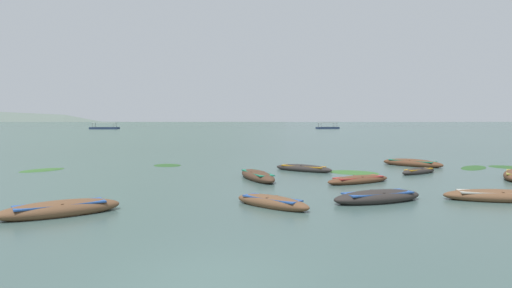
{
  "coord_description": "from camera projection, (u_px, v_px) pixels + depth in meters",
  "views": [
    {
      "loc": [
        1.22,
        -8.17,
        3.14
      ],
      "look_at": [
        -0.85,
        46.87,
        0.11
      ],
      "focal_mm": 30.02,
      "sensor_mm": 36.0,
      "label": 1
    }
  ],
  "objects": [
    {
      "name": "weed_patch_1",
      "position": [
        42.0,
        170.0,
        26.96
      ],
      "size": [
        2.83,
        3.23,
        0.14
      ],
      "primitive_type": "ellipsoid",
      "rotation": [
        0.0,
        0.0,
        1.01
      ],
      "color": "#38662D",
      "rests_on": "ground"
    },
    {
      "name": "rowboat_1",
      "position": [
        272.0,
        202.0,
        15.56
      ],
      "size": [
        3.1,
        2.76,
        0.52
      ],
      "color": "brown",
      "rests_on": "ground"
    },
    {
      "name": "rowboat_4",
      "position": [
        257.0,
        176.0,
        22.74
      ],
      "size": [
        2.59,
        4.3,
        0.61
      ],
      "color": "#4C3323",
      "rests_on": "ground"
    },
    {
      "name": "mountain_2",
      "position": [
        117.0,
        52.0,
        1763.79
      ],
      "size": [
        1626.58,
        1626.58,
        574.66
      ],
      "primitive_type": "cone",
      "color": "slate",
      "rests_on": "ground"
    },
    {
      "name": "rowboat_7",
      "position": [
        412.0,
        163.0,
        29.54
      ],
      "size": [
        4.0,
        3.87,
        0.61
      ],
      "color": "brown",
      "rests_on": "ground"
    },
    {
      "name": "rowboat_8",
      "position": [
        303.0,
        168.0,
        26.55
      ],
      "size": [
        3.81,
        2.98,
        0.52
      ],
      "color": "#2D2826",
      "rests_on": "ground"
    },
    {
      "name": "ground_plane",
      "position": [
        272.0,
        121.0,
        1505.04
      ],
      "size": [
        6000.0,
        6000.0,
        0.0
      ],
      "primitive_type": "plane",
      "color": "#425B56"
    },
    {
      "name": "ferry_1",
      "position": [
        328.0,
        128.0,
        159.85
      ],
      "size": [
        8.99,
        5.86,
        2.54
      ],
      "color": "navy",
      "rests_on": "ground"
    },
    {
      "name": "weed_patch_5",
      "position": [
        312.0,
        169.0,
        27.51
      ],
      "size": [
        2.35,
        3.02,
        0.14
      ],
      "primitive_type": "ellipsoid",
      "rotation": [
        0.0,
        0.0,
        1.61
      ],
      "color": "#38662D",
      "rests_on": "ground"
    },
    {
      "name": "weed_patch_3",
      "position": [
        353.0,
        173.0,
        25.74
      ],
      "size": [
        3.68,
        3.23,
        0.14
      ],
      "primitive_type": "ellipsoid",
      "rotation": [
        0.0,
        0.0,
        2.68
      ],
      "color": "#38662D",
      "rests_on": "ground"
    },
    {
      "name": "weed_patch_0",
      "position": [
        167.0,
        165.0,
        29.85
      ],
      "size": [
        2.7,
        2.69,
        0.14
      ],
      "primitive_type": "ellipsoid",
      "rotation": [
        0.0,
        0.0,
        2.39
      ],
      "color": "#2D5628",
      "rests_on": "ground"
    },
    {
      "name": "weed_patch_2",
      "position": [
        474.0,
        168.0,
        28.32
      ],
      "size": [
        3.17,
        3.71,
        0.14
      ],
      "primitive_type": "ellipsoid",
      "rotation": [
        0.0,
        0.0,
        0.96
      ],
      "color": "#2D5628",
      "rests_on": "ground"
    },
    {
      "name": "ferry_0",
      "position": [
        105.0,
        128.0,
        155.99
      ],
      "size": [
        10.22,
        4.84,
        2.54
      ],
      "color": "navy",
      "rests_on": "ground"
    },
    {
      "name": "mountain_3",
      "position": [
        351.0,
        95.0,
        1608.86
      ],
      "size": [
        790.07,
        790.07,
        200.61
      ],
      "primitive_type": "cone",
      "color": "slate",
      "rests_on": "ground"
    },
    {
      "name": "rowboat_9",
      "position": [
        60.0,
        209.0,
        14.2
      ],
      "size": [
        3.83,
        3.24,
        0.61
      ],
      "color": "brown",
      "rests_on": "ground"
    },
    {
      "name": "rowboat_0",
      "position": [
        499.0,
        196.0,
        16.77
      ],
      "size": [
        4.3,
        1.72,
        0.55
      ],
      "color": "brown",
      "rests_on": "ground"
    },
    {
      "name": "rowboat_3",
      "position": [
        378.0,
        197.0,
        16.52
      ],
      "size": [
        4.03,
        2.65,
        0.58
      ],
      "color": "#2D2826",
      "rests_on": "ground"
    },
    {
      "name": "rowboat_5",
      "position": [
        358.0,
        180.0,
        21.56
      ],
      "size": [
        3.83,
        2.86,
        0.47
      ],
      "color": "brown",
      "rests_on": "ground"
    },
    {
      "name": "weed_patch_4",
      "position": [
        509.0,
        167.0,
        28.61
      ],
      "size": [
        3.12,
        3.25,
        0.14
      ],
      "primitive_type": "ellipsoid",
      "rotation": [
        0.0,
        0.0,
        0.66
      ],
      "color": "#2D5628",
      "rests_on": "ground"
    },
    {
      "name": "rowboat_6",
      "position": [
        419.0,
        171.0,
        25.29
      ],
      "size": [
        2.84,
        2.45,
        0.43
      ],
      "color": "#2D2826",
      "rests_on": "ground"
    },
    {
      "name": "mountain_1",
      "position": [
        24.0,
        92.0,
        1921.67
      ],
      "size": [
        1087.63,
        1087.63,
        257.99
      ],
      "primitive_type": "cone",
      "color": "slate",
      "rests_on": "ground"
    }
  ]
}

